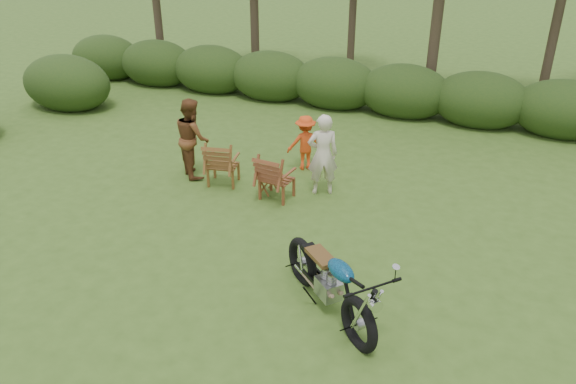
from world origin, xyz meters
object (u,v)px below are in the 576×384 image
at_px(lawn_chair_right, 277,198).
at_px(cup, 269,172).
at_px(adult_b, 195,174).
at_px(adult_a, 322,192).
at_px(motorcycle, 328,308).
at_px(side_table, 269,185).
at_px(child, 305,168).
at_px(lawn_chair_left, 224,183).

height_order(lawn_chair_right, cup, cup).
distance_m(lawn_chair_right, adult_b, 2.10).
bearing_deg(adult_b, cup, -145.31).
bearing_deg(adult_b, adult_a, -131.62).
height_order(motorcycle, adult_b, adult_b).
height_order(adult_a, adult_b, adult_b).
xyz_separation_m(lawn_chair_right, side_table, (-0.20, 0.03, 0.24)).
bearing_deg(side_table, cup, -28.10).
bearing_deg(child, lawn_chair_left, 14.38).
xyz_separation_m(lawn_chair_left, child, (1.30, 1.34, 0.00)).
bearing_deg(lawn_chair_left, cup, 160.71).
bearing_deg(lawn_chair_left, adult_a, 178.89).
relative_size(lawn_chair_left, side_table, 2.04).
bearing_deg(cup, lawn_chair_right, -7.53).
bearing_deg(lawn_chair_left, motorcycle, 125.75).
xyz_separation_m(lawn_chair_left, adult_a, (2.03, 0.38, 0.00)).
xyz_separation_m(adult_a, child, (-0.73, 0.96, 0.00)).
xyz_separation_m(cup, adult_b, (-1.90, 0.31, -0.52)).
relative_size(adult_a, child, 1.37).
relative_size(motorcycle, child, 1.84).
bearing_deg(cup, adult_b, 170.62).
relative_size(lawn_chair_left, child, 0.80).
distance_m(side_table, cup, 0.28).
distance_m(motorcycle, adult_b, 5.22).
height_order(cup, adult_b, adult_b).
bearing_deg(adult_a, side_table, 1.12).
height_order(adult_b, child, adult_b).
distance_m(adult_b, child, 2.40).
relative_size(motorcycle, adult_b, 1.33).
bearing_deg(motorcycle, lawn_chair_left, 178.91).
height_order(motorcycle, lawn_chair_right, motorcycle).
distance_m(side_table, adult_a, 1.10).
bearing_deg(adult_a, lawn_chair_left, -17.01).
distance_m(lawn_chair_right, cup, 0.55).
relative_size(lawn_chair_right, cup, 8.75).
bearing_deg(side_table, motorcycle, -52.50).
relative_size(lawn_chair_right, side_table, 2.02).
distance_m(lawn_chair_left, adult_a, 2.06).
height_order(lawn_chair_left, child, child).
bearing_deg(lawn_chair_right, adult_b, -3.45).
distance_m(motorcycle, adult_a, 3.66).
bearing_deg(lawn_chair_right, adult_a, -137.86).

